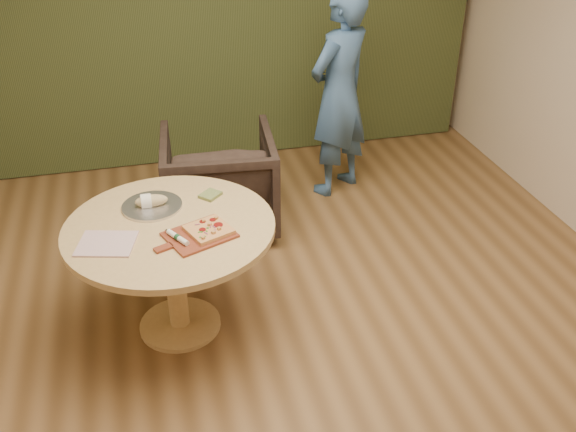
# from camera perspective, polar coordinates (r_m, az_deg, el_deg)

# --- Properties ---
(room_shell) EXTENTS (5.04, 6.04, 2.84)m
(room_shell) POSITION_cam_1_polar(r_m,az_deg,el_deg) (3.04, 0.20, 6.35)
(room_shell) COLOR brown
(room_shell) RESTS_ON ground
(curtain) EXTENTS (4.80, 0.14, 2.78)m
(curtain) POSITION_cam_1_polar(r_m,az_deg,el_deg) (5.75, -7.32, 18.16)
(curtain) COLOR #2F391A
(curtain) RESTS_ON ground
(pedestal_table) EXTENTS (1.21, 1.21, 0.75)m
(pedestal_table) POSITION_cam_1_polar(r_m,az_deg,el_deg) (3.77, -10.31, -2.58)
(pedestal_table) COLOR tan
(pedestal_table) RESTS_ON ground
(pizza_paddle) EXTENTS (0.47, 0.39, 0.01)m
(pizza_paddle) POSITION_cam_1_polar(r_m,az_deg,el_deg) (3.56, -8.01, -1.74)
(pizza_paddle) COLOR brown
(pizza_paddle) RESTS_ON pedestal_table
(flatbread_pizza) EXTENTS (0.29, 0.29, 0.04)m
(flatbread_pizza) POSITION_cam_1_polar(r_m,az_deg,el_deg) (3.57, -7.06, -1.19)
(flatbread_pizza) COLOR #E3A158
(flatbread_pizza) RESTS_ON pizza_paddle
(cutlery_roll) EXTENTS (0.12, 0.18, 0.03)m
(cutlery_roll) POSITION_cam_1_polar(r_m,az_deg,el_deg) (3.52, -9.79, -1.89)
(cutlery_roll) COLOR white
(cutlery_roll) RESTS_ON pizza_paddle
(newspaper) EXTENTS (0.35, 0.32, 0.01)m
(newspaper) POSITION_cam_1_polar(r_m,az_deg,el_deg) (3.60, -15.83, -2.38)
(newspaper) COLOR white
(newspaper) RESTS_ON pedestal_table
(serving_tray) EXTENTS (0.36, 0.36, 0.02)m
(serving_tray) POSITION_cam_1_polar(r_m,az_deg,el_deg) (3.89, -11.99, 0.88)
(serving_tray) COLOR silver
(serving_tray) RESTS_ON pedestal_table
(bread_roll) EXTENTS (0.19, 0.09, 0.09)m
(bread_roll) POSITION_cam_1_polar(r_m,az_deg,el_deg) (3.87, -12.18, 1.32)
(bread_roll) COLOR tan
(bread_roll) RESTS_ON serving_tray
(green_packet) EXTENTS (0.16, 0.16, 0.02)m
(green_packet) POSITION_cam_1_polar(r_m,az_deg,el_deg) (3.94, -6.92, 1.87)
(green_packet) COLOR #53632C
(green_packet) RESTS_ON pedestal_table
(armchair) EXTENTS (0.89, 0.85, 0.85)m
(armchair) POSITION_cam_1_polar(r_m,az_deg,el_deg) (4.87, -6.16, 3.49)
(armchair) COLOR black
(armchair) RESTS_ON ground
(person_standing) EXTENTS (0.75, 0.68, 1.71)m
(person_standing) POSITION_cam_1_polar(r_m,az_deg,el_deg) (5.24, 4.57, 10.78)
(person_standing) COLOR #395D88
(person_standing) RESTS_ON ground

